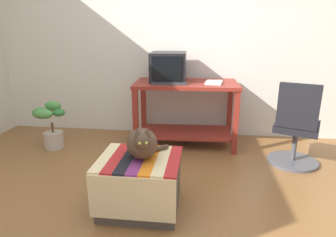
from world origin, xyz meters
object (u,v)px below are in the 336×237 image
(tv_monitor, at_px, (168,67))
(keyboard, at_px, (169,83))
(ottoman_with_blanket, at_px, (140,183))
(desk, at_px, (186,103))
(office_chair, at_px, (296,130))
(book, at_px, (214,82))
(cat, at_px, (142,143))
(potted_plant, at_px, (51,126))

(tv_monitor, relative_size, keyboard, 1.22)
(keyboard, height_order, ottoman_with_blanket, keyboard)
(desk, relative_size, office_chair, 1.39)
(book, height_order, ottoman_with_blanket, book)
(tv_monitor, distance_m, ottoman_with_blanket, 1.66)
(ottoman_with_blanket, relative_size, office_chair, 0.70)
(book, bearing_deg, ottoman_with_blanket, -104.68)
(ottoman_with_blanket, bearing_deg, office_chair, 34.10)
(desk, height_order, cat, desk)
(keyboard, distance_m, cat, 1.29)
(tv_monitor, xyz_separation_m, cat, (-0.02, -1.48, -0.39))
(book, bearing_deg, potted_plant, -162.95)
(book, bearing_deg, desk, -178.15)
(book, height_order, potted_plant, book)
(book, xyz_separation_m, ottoman_with_blanket, (-0.59, -1.40, -0.57))
(desk, xyz_separation_m, potted_plant, (-1.59, -0.34, -0.25))
(keyboard, bearing_deg, desk, 34.90)
(cat, bearing_deg, tv_monitor, 74.90)
(desk, bearing_deg, potted_plant, -170.25)
(ottoman_with_blanket, bearing_deg, book, 67.21)
(tv_monitor, height_order, office_chair, tv_monitor)
(keyboard, height_order, cat, keyboard)
(ottoman_with_blanket, bearing_deg, potted_plant, 140.17)
(tv_monitor, bearing_deg, potted_plant, -166.13)
(cat, relative_size, office_chair, 0.43)
(desk, distance_m, cat, 1.44)
(desk, xyz_separation_m, cat, (-0.24, -1.42, 0.03))
(book, bearing_deg, cat, -104.01)
(ottoman_with_blanket, distance_m, cat, 0.34)
(desk, relative_size, tv_monitor, 2.55)
(tv_monitor, distance_m, potted_plant, 1.57)
(keyboard, height_order, book, same)
(desk, height_order, keyboard, keyboard)
(keyboard, bearing_deg, potted_plant, -176.48)
(potted_plant, bearing_deg, desk, 11.96)
(tv_monitor, height_order, keyboard, tv_monitor)
(desk, bearing_deg, ottoman_with_blanket, -102.66)
(potted_plant, bearing_deg, office_chair, -2.76)
(keyboard, distance_m, book, 0.52)
(office_chair, bearing_deg, desk, -0.09)
(tv_monitor, relative_size, book, 1.98)
(cat, bearing_deg, keyboard, 73.32)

